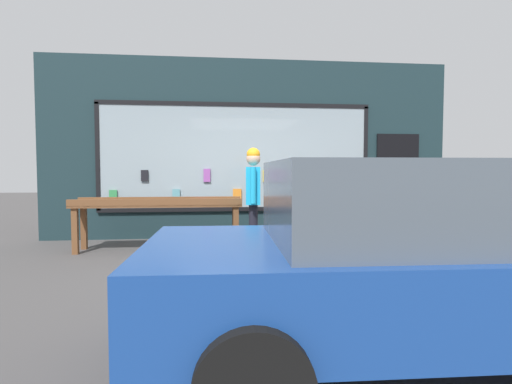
{
  "coord_description": "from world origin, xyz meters",
  "views": [
    {
      "loc": [
        -0.76,
        -5.66,
        1.34
      ],
      "look_at": [
        -0.04,
        0.95,
        0.99
      ],
      "focal_mm": 28.0,
      "sensor_mm": 36.0,
      "label": 1
    }
  ],
  "objects_px": {
    "person_browsing": "(253,192)",
    "small_dog": "(280,238)",
    "display_table_left": "(159,208)",
    "parked_car": "(430,255)",
    "display_table_right": "(350,203)",
    "sandwich_board_sign": "(462,220)"
  },
  "relations": [
    {
      "from": "display_table_left",
      "to": "display_table_right",
      "type": "relative_size",
      "value": 1.0
    },
    {
      "from": "small_dog",
      "to": "display_table_left",
      "type": "bearing_deg",
      "value": 103.62
    },
    {
      "from": "display_table_left",
      "to": "parked_car",
      "type": "distance_m",
      "value": 4.81
    },
    {
      "from": "person_browsing",
      "to": "small_dog",
      "type": "xyz_separation_m",
      "value": [
        0.4,
        -0.21,
        -0.7
      ]
    },
    {
      "from": "display_table_left",
      "to": "sandwich_board_sign",
      "type": "height_order",
      "value": "sandwich_board_sign"
    },
    {
      "from": "sandwich_board_sign",
      "to": "small_dog",
      "type": "bearing_deg",
      "value": -162.95
    },
    {
      "from": "display_table_left",
      "to": "sandwich_board_sign",
      "type": "distance_m",
      "value": 5.36
    },
    {
      "from": "display_table_left",
      "to": "small_dog",
      "type": "distance_m",
      "value": 2.13
    },
    {
      "from": "small_dog",
      "to": "parked_car",
      "type": "distance_m",
      "value": 3.42
    },
    {
      "from": "display_table_left",
      "to": "display_table_right",
      "type": "bearing_deg",
      "value": -0.01
    },
    {
      "from": "display_table_right",
      "to": "parked_car",
      "type": "relative_size",
      "value": 0.68
    },
    {
      "from": "display_table_left",
      "to": "parked_car",
      "type": "xyz_separation_m",
      "value": [
        2.45,
        -4.14,
        0.03
      ]
    },
    {
      "from": "person_browsing",
      "to": "small_dog",
      "type": "distance_m",
      "value": 0.84
    },
    {
      "from": "display_table_left",
      "to": "person_browsing",
      "type": "relative_size",
      "value": 1.64
    },
    {
      "from": "sandwich_board_sign",
      "to": "parked_car",
      "type": "relative_size",
      "value": 0.22
    },
    {
      "from": "display_table_right",
      "to": "sandwich_board_sign",
      "type": "distance_m",
      "value": 2.06
    },
    {
      "from": "display_table_right",
      "to": "small_dog",
      "type": "relative_size",
      "value": 5.82
    },
    {
      "from": "display_table_left",
      "to": "small_dog",
      "type": "bearing_deg",
      "value": -22.1
    },
    {
      "from": "parked_car",
      "to": "small_dog",
      "type": "bearing_deg",
      "value": 100.38
    },
    {
      "from": "person_browsing",
      "to": "sandwich_board_sign",
      "type": "height_order",
      "value": "person_browsing"
    },
    {
      "from": "sandwich_board_sign",
      "to": "display_table_right",
      "type": "bearing_deg",
      "value": -177.57
    },
    {
      "from": "small_dog",
      "to": "sandwich_board_sign",
      "type": "height_order",
      "value": "sandwich_board_sign"
    }
  ]
}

